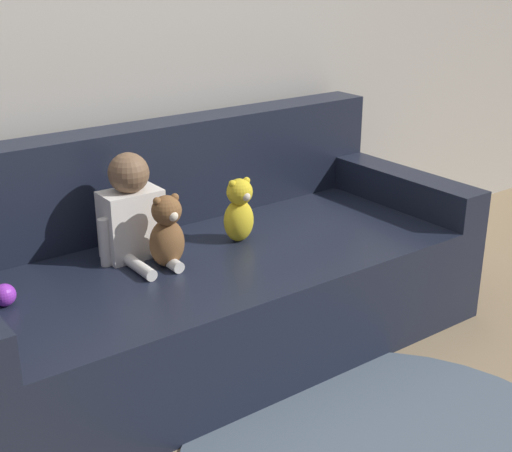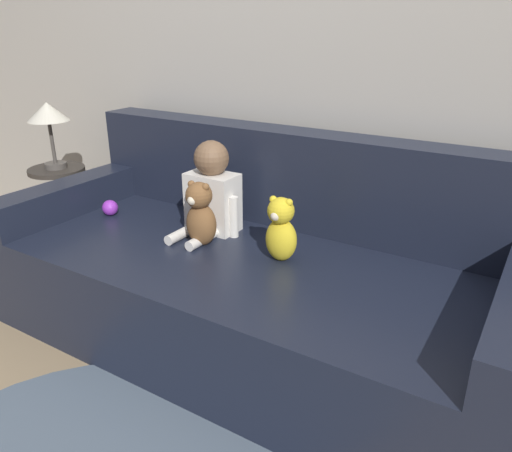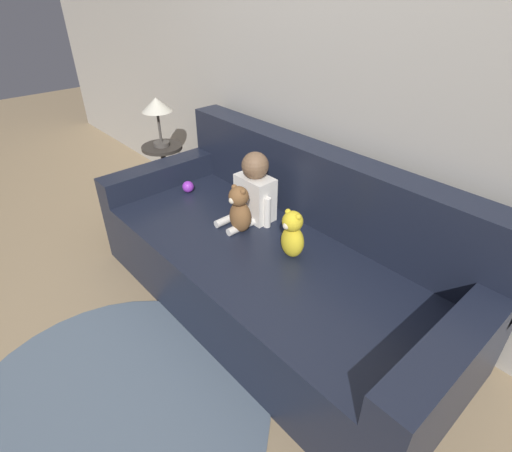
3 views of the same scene
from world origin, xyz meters
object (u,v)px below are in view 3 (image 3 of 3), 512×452
Objects in this scene: couch at (277,260)px; teddy_bear_brown at (240,210)px; plush_toy_side at (292,235)px; side_table at (159,127)px; toy_ball at (188,187)px; person_baby at (254,191)px.

teddy_bear_brown is (-0.21, -0.09, 0.27)m from couch.
plush_toy_side is 0.29× the size of side_table.
plush_toy_side reaches higher than toy_ball.
side_table is at bearing 177.71° from person_baby.
couch reaches higher than plush_toy_side.
couch is 0.82m from toy_ball.
side_table is (-1.11, 0.04, 0.08)m from person_baby.
teddy_bear_brown reaches higher than plush_toy_side.
toy_ball is at bearing -14.94° from side_table.
person_baby reaches higher than teddy_bear_brown.
plush_toy_side is 3.48× the size of toy_ball.
couch is at bearing 163.73° from plush_toy_side.
person_baby is 5.37× the size of toy_ball.
person_baby is 0.56m from toy_ball.
teddy_bear_brown is at bearing -172.56° from plush_toy_side.
couch is at bearing 3.07° from toy_ball.
couch is 8.22× the size of plush_toy_side.
couch reaches higher than teddy_bear_brown.
person_baby is at bearing -2.29° from side_table.
toy_ball is 0.08× the size of side_table.
person_baby is 1.55× the size of plush_toy_side.
teddy_bear_brown is 1.06× the size of plush_toy_side.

